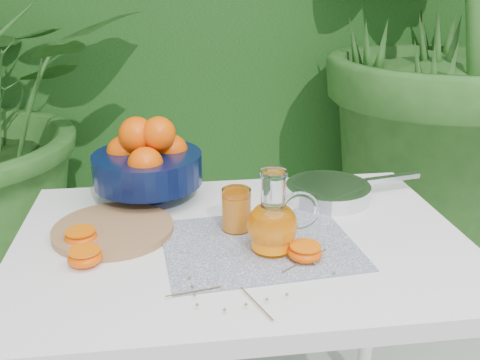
{
  "coord_description": "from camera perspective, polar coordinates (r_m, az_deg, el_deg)",
  "views": [
    {
      "loc": [
        -0.25,
        -1.03,
        1.3
      ],
      "look_at": [
        -0.1,
        0.04,
        0.88
      ],
      "focal_mm": 40.0,
      "sensor_mm": 36.0,
      "label": 1
    }
  ],
  "objects": [
    {
      "name": "potted_plant_right",
      "position": [
        2.54,
        18.2,
        15.77
      ],
      "size": [
        3.11,
        3.11,
        2.2
      ],
      "primitive_type": "imported",
      "rotation": [
        0.0,
        0.0,
        2.31
      ],
      "color": "#29561D",
      "rests_on": "ground"
    },
    {
      "name": "white_table",
      "position": [
        1.24,
        0.13,
        -9.51
      ],
      "size": [
        1.0,
        0.7,
        0.75
      ],
      "color": "white",
      "rests_on": "ground"
    },
    {
      "name": "placemat",
      "position": [
        1.16,
        2.06,
        -6.9
      ],
      "size": [
        0.43,
        0.35,
        0.0
      ],
      "primitive_type": "cube",
      "rotation": [
        0.0,
        0.0,
        0.09
      ],
      "color": "#0D184A",
      "rests_on": "white_table"
    },
    {
      "name": "cutting_board",
      "position": [
        1.25,
        -13.36,
        -5.16
      ],
      "size": [
        0.28,
        0.28,
        0.02
      ],
      "primitive_type": "cylinder",
      "rotation": [
        0.0,
        0.0,
        -0.05
      ],
      "color": "#946043",
      "rests_on": "white_table"
    },
    {
      "name": "fruit_bowl",
      "position": [
        1.39,
        -9.84,
        1.99
      ],
      "size": [
        0.28,
        0.28,
        0.22
      ],
      "color": "black",
      "rests_on": "white_table"
    },
    {
      "name": "juice_pitcher",
      "position": [
        1.12,
        3.58,
        -4.59
      ],
      "size": [
        0.16,
        0.12,
        0.18
      ],
      "color": "white",
      "rests_on": "white_table"
    },
    {
      "name": "juice_tumbler",
      "position": [
        1.21,
        -0.39,
        -3.25
      ],
      "size": [
        0.08,
        0.08,
        0.1
      ],
      "color": "white",
      "rests_on": "white_table"
    },
    {
      "name": "saute_pan",
      "position": [
        1.4,
        9.48,
        -1.15
      ],
      "size": [
        0.4,
        0.26,
        0.04
      ],
      "color": "silver",
      "rests_on": "white_table"
    },
    {
      "name": "orange_halves",
      "position": [
        1.13,
        -8.96,
        -7.24
      ],
      "size": [
        0.54,
        0.2,
        0.03
      ],
      "color": "#FF6D02",
      "rests_on": "white_table"
    },
    {
      "name": "thyme_sprigs",
      "position": [
        1.02,
        1.71,
        -10.85
      ],
      "size": [
        0.34,
        0.25,
        0.01
      ],
      "color": "brown",
      "rests_on": "white_table"
    }
  ]
}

